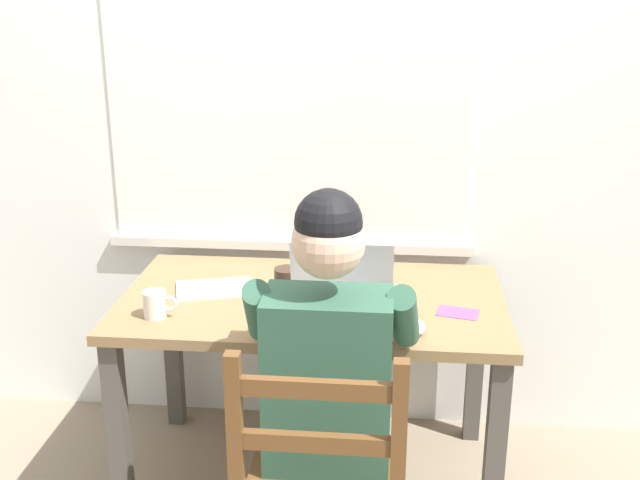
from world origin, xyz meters
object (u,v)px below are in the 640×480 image
seated_person (331,370)px  laptop (340,303)px  coffee_mug_white (156,304)px  landscape_photo_print (458,313)px  computer_mouse (416,327)px  desk (313,323)px  coffee_mug_dark (288,282)px  book_stack_main (349,267)px

seated_person → laptop: size_ratio=3.72×
coffee_mug_white → landscape_photo_print: bearing=7.5°
computer_mouse → coffee_mug_white: (-0.82, 0.03, 0.03)m
seated_person → coffee_mug_white: seated_person is taller
desk → coffee_mug_dark: size_ratio=10.44×
seated_person → coffee_mug_dark: seated_person is taller
laptop → seated_person: bearing=-90.8°
landscape_photo_print → coffee_mug_dark: bearing=-175.9°
computer_mouse → laptop: bearing=162.0°
computer_mouse → book_stack_main: (-0.23, 0.41, 0.03)m
coffee_mug_white → book_stack_main: book_stack_main is taller
seated_person → coffee_mug_white: (-0.57, 0.23, 0.08)m
desk → landscape_photo_print: size_ratio=9.91×
computer_mouse → landscape_photo_print: size_ratio=0.77×
desk → laptop: 0.25m
laptop → computer_mouse: laptop is taller
landscape_photo_print → laptop: bearing=-154.3°
coffee_mug_white → coffee_mug_dark: (0.39, 0.22, 0.00)m
landscape_photo_print → coffee_mug_white: bearing=-159.1°
seated_person → coffee_mug_dark: (-0.18, 0.45, 0.08)m
desk → book_stack_main: 0.25m
computer_mouse → coffee_mug_dark: (-0.43, 0.25, 0.03)m
coffee_mug_dark → book_stack_main: 0.26m
coffee_mug_dark → landscape_photo_print: size_ratio=0.95×
seated_person → book_stack_main: bearing=88.7°
desk → laptop: (0.10, -0.17, 0.15)m
coffee_mug_dark → book_stack_main: book_stack_main is taller
desk → laptop: bearing=-58.4°
book_stack_main → laptop: bearing=-91.8°
laptop → coffee_mug_dark: laptop is taller
desk → coffee_mug_dark: coffee_mug_dark is taller
coffee_mug_white → landscape_photo_print: coffee_mug_white is taller
laptop → coffee_mug_white: (-0.58, -0.04, -0.01)m
computer_mouse → coffee_mug_dark: size_ratio=0.81×
seated_person → book_stack_main: (0.01, 0.61, 0.08)m
desk → book_stack_main: book_stack_main is taller
laptop → landscape_photo_print: 0.39m
seated_person → landscape_photo_print: bearing=43.3°
coffee_mug_white → book_stack_main: size_ratio=0.53×
laptop → book_stack_main: laptop is taller
laptop → computer_mouse: size_ratio=3.30×
seated_person → laptop: (0.00, 0.28, 0.09)m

